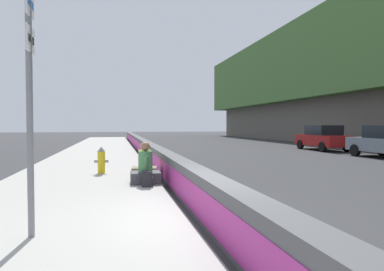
# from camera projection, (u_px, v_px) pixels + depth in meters

# --- Properties ---
(ground_plane) EXTENTS (160.00, 160.00, 0.00)m
(ground_plane) POSITION_uv_depth(u_px,v_px,m) (212.00, 225.00, 5.93)
(ground_plane) COLOR #353538
(ground_plane) RESTS_ON ground
(sidewalk_strip) EXTENTS (80.00, 4.40, 0.14)m
(sidewalk_strip) POSITION_uv_depth(u_px,v_px,m) (49.00, 231.00, 5.35)
(sidewalk_strip) COLOR #A8A59E
(sidewalk_strip) RESTS_ON ground_plane
(jersey_barrier) EXTENTS (76.00, 0.45, 0.85)m
(jersey_barrier) POSITION_uv_depth(u_px,v_px,m) (212.00, 201.00, 5.92)
(jersey_barrier) COLOR #545456
(jersey_barrier) RESTS_ON ground_plane
(route_sign_post) EXTENTS (0.44, 0.09, 3.60)m
(route_sign_post) POSITION_uv_depth(u_px,v_px,m) (30.00, 91.00, 4.82)
(route_sign_post) COLOR gray
(route_sign_post) RESTS_ON sidewalk_strip
(fire_hydrant) EXTENTS (0.26, 0.46, 0.88)m
(fire_hydrant) POSITION_uv_depth(u_px,v_px,m) (101.00, 160.00, 11.31)
(fire_hydrant) COLOR gold
(fire_hydrant) RESTS_ON sidewalk_strip
(seated_person_foreground) EXTENTS (0.72, 0.82, 1.13)m
(seated_person_foreground) POSITION_uv_depth(u_px,v_px,m) (145.00, 170.00, 9.42)
(seated_person_foreground) COLOR #424247
(seated_person_foreground) RESTS_ON sidewalk_strip
(seated_person_middle) EXTENTS (0.73, 0.83, 1.06)m
(seated_person_middle) POSITION_uv_depth(u_px,v_px,m) (144.00, 166.00, 10.63)
(seated_person_middle) COLOR #706651
(seated_person_middle) RESTS_ON sidewalk_strip
(backpack) EXTENTS (0.32, 0.28, 0.40)m
(backpack) POSITION_uv_depth(u_px,v_px,m) (147.00, 179.00, 8.87)
(backpack) COLOR #232328
(backpack) RESTS_ON sidewalk_strip
(parked_car_fourth) EXTENTS (4.57, 2.09, 1.71)m
(parked_car_fourth) POSITION_uv_depth(u_px,v_px,m) (323.00, 138.00, 23.33)
(parked_car_fourth) COLOR maroon
(parked_car_fourth) RESTS_ON ground_plane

